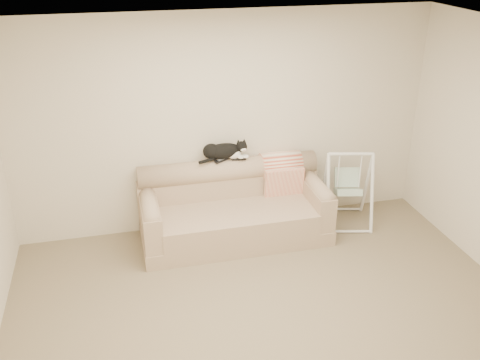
% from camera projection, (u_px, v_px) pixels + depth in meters
% --- Properties ---
extents(ground_plane, '(5.00, 5.00, 0.00)m').
position_uv_depth(ground_plane, '(272.00, 320.00, 5.08)').
color(ground_plane, brown).
rests_on(ground_plane, ground).
extents(room_shell, '(5.04, 4.04, 2.60)m').
position_uv_depth(room_shell, '(277.00, 174.00, 4.43)').
color(room_shell, beige).
rests_on(room_shell, ground).
extents(sofa, '(2.20, 0.93, 0.90)m').
position_uv_depth(sofa, '(234.00, 210.00, 6.35)').
color(sofa, tan).
rests_on(sofa, ground).
extents(remote_a, '(0.18, 0.14, 0.03)m').
position_uv_depth(remote_a, '(221.00, 160.00, 6.28)').
color(remote_a, black).
rests_on(remote_a, sofa).
extents(remote_b, '(0.17, 0.06, 0.02)m').
position_uv_depth(remote_b, '(239.00, 159.00, 6.33)').
color(remote_b, black).
rests_on(remote_b, sofa).
extents(tuxedo_cat, '(0.61, 0.25, 0.24)m').
position_uv_depth(tuxedo_cat, '(224.00, 151.00, 6.27)').
color(tuxedo_cat, black).
rests_on(tuxedo_cat, sofa).
extents(throw_blanket, '(0.49, 0.38, 0.58)m').
position_uv_depth(throw_blanket, '(281.00, 168.00, 6.53)').
color(throw_blanket, '#C84C35').
rests_on(throw_blanket, sofa).
extents(baby_swing, '(0.70, 0.73, 0.95)m').
position_uv_depth(baby_swing, '(348.00, 188.00, 6.61)').
color(baby_swing, white).
rests_on(baby_swing, ground).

